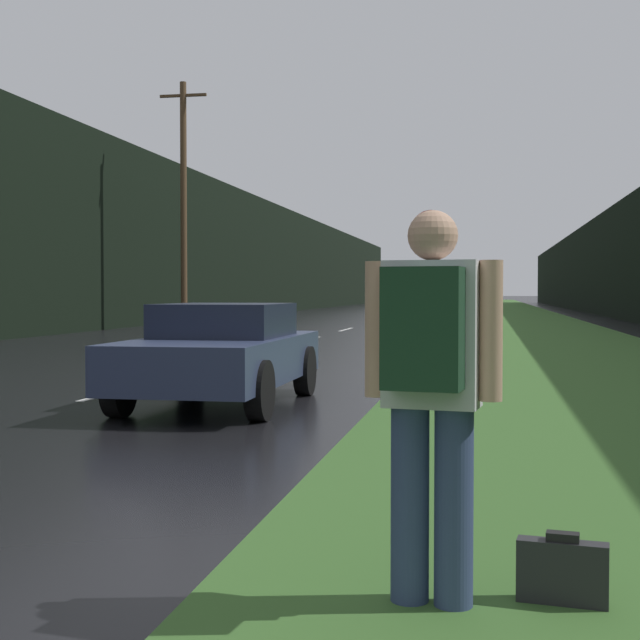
# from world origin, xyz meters

# --- Properties ---
(grass_verge) EXTENTS (6.00, 240.00, 0.02)m
(grass_verge) POSITION_xyz_m (6.87, 40.00, 0.01)
(grass_verge) COLOR #386028
(grass_verge) RESTS_ON ground_plane
(lane_stripe_c) EXTENTS (0.12, 3.00, 0.01)m
(lane_stripe_c) POSITION_xyz_m (0.00, 12.03, 0.00)
(lane_stripe_c) COLOR silver
(lane_stripe_c) RESTS_ON ground_plane
(lane_stripe_d) EXTENTS (0.12, 3.00, 0.01)m
(lane_stripe_d) POSITION_xyz_m (0.00, 19.03, 0.00)
(lane_stripe_d) COLOR silver
(lane_stripe_d) RESTS_ON ground_plane
(lane_stripe_e) EXTENTS (0.12, 3.00, 0.01)m
(lane_stripe_e) POSITION_xyz_m (0.00, 26.03, 0.00)
(lane_stripe_e) COLOR silver
(lane_stripe_e) RESTS_ON ground_plane
(lane_stripe_f) EXTENTS (0.12, 3.00, 0.01)m
(lane_stripe_f) POSITION_xyz_m (0.00, 33.03, 0.00)
(lane_stripe_f) COLOR silver
(lane_stripe_f) RESTS_ON ground_plane
(treeline_far_side) EXTENTS (2.00, 140.00, 7.41)m
(treeline_far_side) POSITION_xyz_m (-9.87, 50.00, 3.71)
(treeline_far_side) COLOR black
(treeline_far_side) RESTS_ON ground_plane
(treeline_near_side) EXTENTS (2.00, 140.00, 6.08)m
(treeline_near_side) POSITION_xyz_m (12.87, 50.00, 3.04)
(treeline_near_side) COLOR black
(treeline_near_side) RESTS_ON ground_plane
(utility_pole_far) EXTENTS (1.80, 0.24, 9.24)m
(utility_pole_far) POSITION_xyz_m (-5.92, 31.56, 4.75)
(utility_pole_far) COLOR #4C3823
(utility_pole_far) RESTS_ON ground_plane
(stop_sign) EXTENTS (0.61, 0.07, 2.68)m
(stop_sign) POSITION_xyz_m (4.39, 13.40, 1.60)
(stop_sign) COLOR slate
(stop_sign) RESTS_ON ground_plane
(hitchhiker_with_backpack) EXTENTS (0.62, 0.47, 1.80)m
(hitchhiker_with_backpack) POSITION_xyz_m (4.98, 3.71, 1.03)
(hitchhiker_with_backpack) COLOR navy
(hitchhiker_with_backpack) RESTS_ON ground_plane
(suitcase) EXTENTS (0.42, 0.16, 0.34)m
(suitcase) POSITION_xyz_m (5.58, 3.85, 0.16)
(suitcase) COLOR #232326
(suitcase) RESTS_ON ground_plane
(car_passing_near) EXTENTS (1.86, 4.04, 1.28)m
(car_passing_near) POSITION_xyz_m (1.93, 10.54, 0.67)
(car_passing_near) COLOR #2D3856
(car_passing_near) RESTS_ON ground_plane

